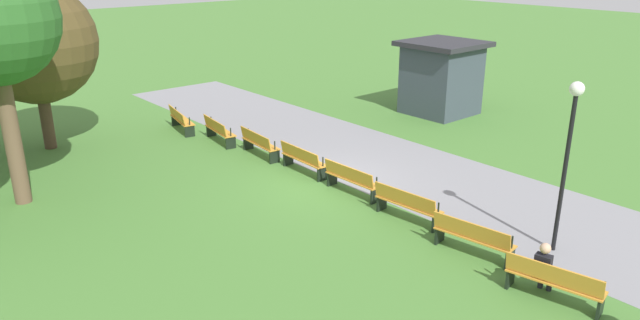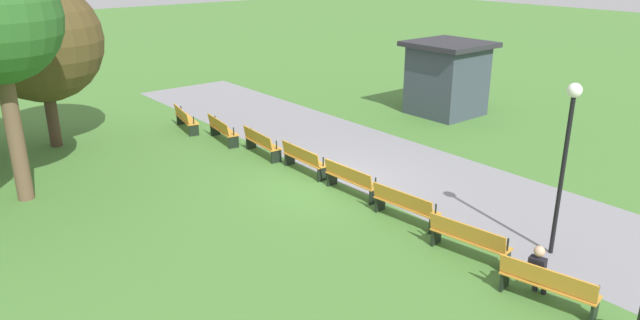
{
  "view_description": "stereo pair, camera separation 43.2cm",
  "coord_description": "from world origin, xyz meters",
  "px_view_note": "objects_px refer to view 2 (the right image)",
  "views": [
    {
      "loc": [
        12.44,
        -10.92,
        6.66
      ],
      "look_at": [
        0.0,
        -0.33,
        0.8
      ],
      "focal_mm": 32.98,
      "sensor_mm": 36.0,
      "label": 1
    },
    {
      "loc": [
        12.72,
        -10.59,
        6.66
      ],
      "look_at": [
        0.0,
        -0.33,
        0.8
      ],
      "focal_mm": 32.98,
      "sensor_mm": 36.0,
      "label": 2
    }
  ],
  "objects_px": {
    "bench_5": "(405,205)",
    "bench_6": "(469,239)",
    "bench_4": "(351,179)",
    "tree_1": "(40,42)",
    "person_seated": "(538,270)",
    "kiosk": "(447,78)",
    "bench_3": "(304,159)",
    "lamp_post": "(567,138)",
    "bench_1": "(222,129)",
    "bench_7": "(548,285)",
    "bench_2": "(261,142)",
    "bench_0": "(185,118)"
  },
  "relations": [
    {
      "from": "bench_2",
      "to": "person_seated",
      "type": "bearing_deg",
      "value": 2.0
    },
    {
      "from": "bench_5",
      "to": "bench_6",
      "type": "distance_m",
      "value": 2.23
    },
    {
      "from": "bench_5",
      "to": "bench_6",
      "type": "height_order",
      "value": "same"
    },
    {
      "from": "bench_2",
      "to": "bench_6",
      "type": "distance_m",
      "value": 8.88
    },
    {
      "from": "lamp_post",
      "to": "bench_7",
      "type": "bearing_deg",
      "value": -61.83
    },
    {
      "from": "bench_3",
      "to": "lamp_post",
      "type": "bearing_deg",
      "value": 11.32
    },
    {
      "from": "bench_0",
      "to": "bench_6",
      "type": "xyz_separation_m",
      "value": [
        13.28,
        0.37,
        0.0
      ]
    },
    {
      "from": "bench_7",
      "to": "tree_1",
      "type": "bearing_deg",
      "value": -176.07
    },
    {
      "from": "bench_4",
      "to": "bench_6",
      "type": "distance_m",
      "value": 4.45
    },
    {
      "from": "bench_2",
      "to": "bench_5",
      "type": "xyz_separation_m",
      "value": [
        6.67,
        0.0,
        0.0
      ]
    },
    {
      "from": "bench_6",
      "to": "person_seated",
      "type": "relative_size",
      "value": 1.62
    },
    {
      "from": "tree_1",
      "to": "bench_7",
      "type": "bearing_deg",
      "value": 15.19
    },
    {
      "from": "bench_2",
      "to": "tree_1",
      "type": "relative_size",
      "value": 0.33
    },
    {
      "from": "bench_0",
      "to": "bench_6",
      "type": "relative_size",
      "value": 1.0
    },
    {
      "from": "bench_6",
      "to": "bench_7",
      "type": "xyz_separation_m",
      "value": [
        2.19,
        -0.37,
        0.0
      ]
    },
    {
      "from": "lamp_post",
      "to": "bench_0",
      "type": "bearing_deg",
      "value": -171.8
    },
    {
      "from": "person_seated",
      "to": "bench_2",
      "type": "bearing_deg",
      "value": 165.92
    },
    {
      "from": "bench_1",
      "to": "bench_2",
      "type": "xyz_separation_m",
      "value": [
        2.21,
        0.25,
        0.0
      ]
    },
    {
      "from": "bench_6",
      "to": "bench_0",
      "type": "bearing_deg",
      "value": 173.56
    },
    {
      "from": "lamp_post",
      "to": "tree_1",
      "type": "bearing_deg",
      "value": -157.02
    },
    {
      "from": "bench_7",
      "to": "tree_1",
      "type": "xyz_separation_m",
      "value": [
        -16.65,
        -4.52,
        3.24
      ]
    },
    {
      "from": "bench_5",
      "to": "tree_1",
      "type": "bearing_deg",
      "value": -162.05
    },
    {
      "from": "bench_5",
      "to": "lamp_post",
      "type": "height_order",
      "value": "lamp_post"
    },
    {
      "from": "bench_5",
      "to": "lamp_post",
      "type": "bearing_deg",
      "value": 18.91
    },
    {
      "from": "bench_6",
      "to": "lamp_post",
      "type": "height_order",
      "value": "lamp_post"
    },
    {
      "from": "person_seated",
      "to": "lamp_post",
      "type": "xyz_separation_m",
      "value": [
        -0.82,
        1.98,
        2.16
      ]
    },
    {
      "from": "bench_6",
      "to": "person_seated",
      "type": "height_order",
      "value": "person_seated"
    },
    {
      "from": "lamp_post",
      "to": "bench_6",
      "type": "bearing_deg",
      "value": -122.58
    },
    {
      "from": "bench_3",
      "to": "lamp_post",
      "type": "height_order",
      "value": "lamp_post"
    },
    {
      "from": "person_seated",
      "to": "bench_1",
      "type": "bearing_deg",
      "value": 167.49
    },
    {
      "from": "bench_5",
      "to": "lamp_post",
      "type": "distance_m",
      "value": 4.28
    },
    {
      "from": "bench_6",
      "to": "bench_5",
      "type": "bearing_deg",
      "value": 165.54
    },
    {
      "from": "bench_4",
      "to": "kiosk",
      "type": "bearing_deg",
      "value": 112.69
    },
    {
      "from": "tree_1",
      "to": "kiosk",
      "type": "xyz_separation_m",
      "value": [
        5.93,
        14.32,
        -2.14
      ]
    },
    {
      "from": "bench_4",
      "to": "tree_1",
      "type": "xyz_separation_m",
      "value": [
        -10.02,
        -5.26,
        3.24
      ]
    },
    {
      "from": "person_seated",
      "to": "bench_4",
      "type": "bearing_deg",
      "value": 162.82
    },
    {
      "from": "bench_3",
      "to": "bench_5",
      "type": "height_order",
      "value": "same"
    },
    {
      "from": "bench_4",
      "to": "bench_7",
      "type": "distance_m",
      "value": 6.67
    },
    {
      "from": "bench_7",
      "to": "lamp_post",
      "type": "distance_m",
      "value": 3.3
    },
    {
      "from": "bench_2",
      "to": "bench_3",
      "type": "bearing_deg",
      "value": 8.03
    },
    {
      "from": "bench_2",
      "to": "bench_5",
      "type": "distance_m",
      "value": 6.67
    },
    {
      "from": "tree_1",
      "to": "bench_0",
      "type": "bearing_deg",
      "value": 75.49
    },
    {
      "from": "bench_2",
      "to": "kiosk",
      "type": "relative_size",
      "value": 0.62
    },
    {
      "from": "person_seated",
      "to": "kiosk",
      "type": "xyz_separation_m",
      "value": [
        -10.42,
        9.71,
        0.94
      ]
    },
    {
      "from": "bench_7",
      "to": "person_seated",
      "type": "height_order",
      "value": "person_seated"
    },
    {
      "from": "bench_6",
      "to": "bench_7",
      "type": "height_order",
      "value": "same"
    },
    {
      "from": "bench_7",
      "to": "person_seated",
      "type": "relative_size",
      "value": 1.62
    },
    {
      "from": "bench_1",
      "to": "bench_3",
      "type": "xyz_separation_m",
      "value": [
        4.43,
        0.37,
        0.0
      ]
    },
    {
      "from": "bench_3",
      "to": "person_seated",
      "type": "bearing_deg",
      "value": -2.77
    },
    {
      "from": "bench_2",
      "to": "bench_0",
      "type": "bearing_deg",
      "value": -167.16
    }
  ]
}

